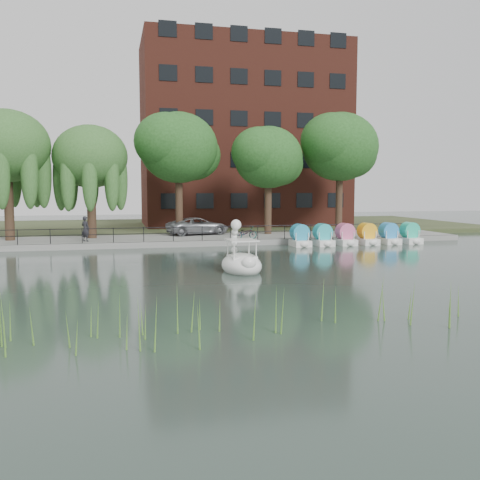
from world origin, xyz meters
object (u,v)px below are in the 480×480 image
object	(u,v)px
bicycle	(246,232)
pedestrian	(85,227)
swan_boat	(241,261)
minivan	(198,225)

from	to	relation	value
bicycle	pedestrian	world-z (taller)	pedestrian
pedestrian	swan_boat	distance (m)	15.10
bicycle	swan_boat	world-z (taller)	swan_boat
bicycle	swan_boat	distance (m)	12.39
minivan	swan_boat	size ratio (longest dim) A/B	1.81
pedestrian	swan_boat	xyz separation A→B (m)	(7.82, -12.89, -0.85)
minivan	pedestrian	xyz separation A→B (m)	(-8.29, -3.48, 0.21)
pedestrian	swan_boat	world-z (taller)	swan_boat
bicycle	minivan	bearing A→B (deg)	23.14
minivan	pedestrian	world-z (taller)	pedestrian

